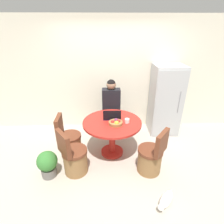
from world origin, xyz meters
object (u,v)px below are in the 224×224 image
Objects in this scene: refrigerator at (165,100)px; potted_plant at (48,163)px; chair_near_left_corner at (74,159)px; cat at (166,200)px; person_seated at (111,105)px; chair_near_right_corner at (151,158)px; chair_left_side at (69,143)px; dining_table at (112,129)px; fruit_bowl at (116,123)px; laptop at (112,117)px.

refrigerator reaches higher than potted_plant.
cat is (1.41, -0.67, -0.21)m from chair_near_left_corner.
chair_near_right_corner is at bearing 116.73° from person_seated.
chair_near_right_corner is 1.57m from chair_left_side.
dining_table is 0.80m from person_seated.
chair_left_side is 1.25m from person_seated.
dining_table is 1.29× the size of chair_near_left_corner.
fruit_bowl is (0.73, 0.40, 0.48)m from chair_near_left_corner.
chair_near_left_corner is (-1.32, 0.02, 0.00)m from chair_near_right_corner.
dining_table is at bearing -146.11° from refrigerator.
refrigerator is 1.53m from fruit_bowl.
dining_table is 0.88m from chair_left_side.
refrigerator reaches higher than person_seated.
chair_near_right_corner is (0.66, -0.52, -0.28)m from dining_table.
dining_table is (-1.25, -0.84, -0.24)m from refrigerator.
laptop is at bearing 32.56° from potted_plant.
chair_left_side is at bearing -17.33° from chair_near_left_corner.
person_seated is 2.77× the size of potted_plant.
person_seated is (-0.00, 0.78, 0.17)m from dining_table.
chair_near_right_corner reaches higher than dining_table.
refrigerator is 1.87× the size of chair_near_right_corner.
chair_near_left_corner is 0.65× the size of person_seated.
laptop reaches higher than fruit_bowl.
chair_near_right_corner is 1.04m from laptop.
chair_near_left_corner is 1.00× the size of chair_left_side.
laptop is 1.34× the size of fruit_bowl.
chair_near_left_corner and chair_left_side have the same top height.
potted_plant is (-1.76, -0.06, -0.02)m from chair_near_right_corner.
chair_left_side is at bearing 44.23° from person_seated.
laptop is 0.70× the size of potted_plant.
chair_near_right_corner is 1.52m from person_seated.
cat is (0.74, -1.18, -0.48)m from dining_table.
dining_table is 1.29× the size of chair_left_side.
chair_near_right_corner is 3.41× the size of fruit_bowl.
laptop is (-1.25, -0.72, -0.04)m from refrigerator.
person_seated is at bearing 90.02° from dining_table.
dining_table is 2.30× the size of potted_plant.
cat is at bearing 110.79° from person_seated.
chair_near_right_corner is 2.28× the size of cat.
person_seated is 0.66m from laptop.
cat is at bearing -104.13° from refrigerator.
refrigerator is at bearing -164.98° from chair_near_right_corner.
chair_left_side is (-2.09, -0.88, -0.52)m from refrigerator.
fruit_bowl is at bearing -97.27° from chair_left_side.
chair_near_right_corner is (-0.60, -1.37, -0.52)m from refrigerator.
refrigerator reaches higher than fruit_bowl.
chair_near_left_corner reaches higher than dining_table.
fruit_bowl is at bearing -141.31° from refrigerator.
refrigerator is at bearing 33.89° from dining_table.
potted_plant is at bearing -152.11° from dining_table.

